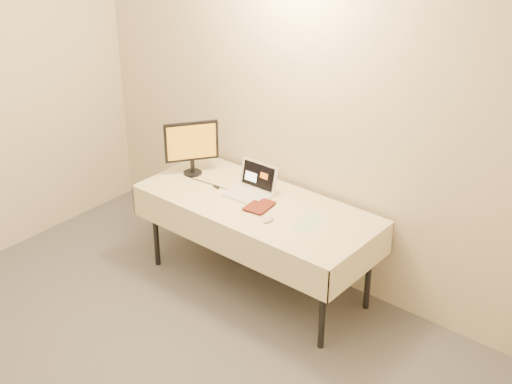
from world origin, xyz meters
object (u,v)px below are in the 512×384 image
Objects in this scene: table at (257,210)px; monitor at (191,144)px; laptop at (252,187)px; book at (250,191)px.

monitor is (-0.72, 0.05, 0.32)m from table.
monitor is at bearing -178.16° from laptop.
laptop is 0.18m from book.
book is (0.10, -0.14, 0.06)m from laptop.
book is (-0.02, -0.06, 0.17)m from table.
book is at bearing -111.93° from table.
table is 0.18m from book.
book is at bearing -57.23° from laptop.
laptop reaches higher than book.
monitor is at bearing 176.00° from table.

